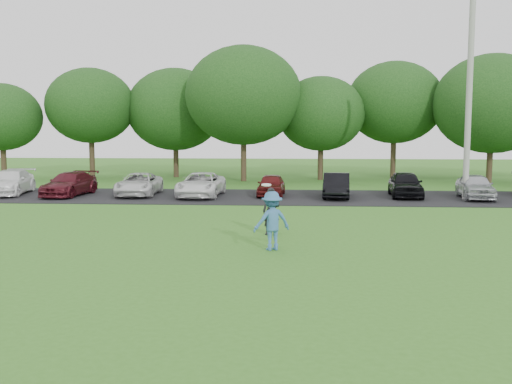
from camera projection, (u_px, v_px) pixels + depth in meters
The scene contains 7 objects.
ground at pixel (247, 254), 15.33m from camera, with size 100.00×100.00×0.00m, color #387120.
parking_lot at pixel (269, 197), 28.22m from camera, with size 32.00×6.50×0.03m, color black.
utility_pole at pixel (469, 96), 26.63m from camera, with size 0.28×0.28×9.76m, color #A1A19C.
frisbee_player at pixel (272, 221), 15.79m from camera, with size 1.22×1.00×1.85m.
camera_bystander at pixel (271, 211), 18.06m from camera, with size 0.60×0.46×1.51m.
parked_cars at pixel (257, 184), 28.20m from camera, with size 28.90×4.70×1.26m.
tree_row at pixel (298, 105), 37.27m from camera, with size 42.39×9.85×8.64m.
Camera 1 is at (1.23, -15.01, 3.35)m, focal length 40.00 mm.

